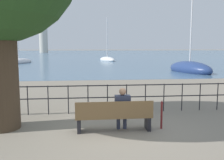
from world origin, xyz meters
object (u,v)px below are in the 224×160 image
at_px(sailboat_3, 190,68).
at_px(closed_umbrella, 162,113).
at_px(sailboat_2, 13,59).
at_px(harbor_lighthouse, 43,36).
at_px(seated_person_left, 122,107).
at_px(sailboat_1, 19,62).
at_px(park_bench, 114,116).
at_px(sailboat_0, 107,60).

bearing_deg(sailboat_3, closed_umbrella, -128.91).
distance_m(sailboat_2, harbor_lighthouse, 93.76).
height_order(seated_person_left, sailboat_1, sailboat_1).
distance_m(seated_person_left, sailboat_2, 45.88).
xyz_separation_m(park_bench, harbor_lighthouse, (-23.44, 136.41, 8.60)).
xyz_separation_m(closed_umbrella, sailboat_3, (8.19, 16.88, -0.10)).
height_order(closed_umbrella, harbor_lighthouse, harbor_lighthouse).
distance_m(park_bench, closed_umbrella, 1.43).
bearing_deg(sailboat_1, sailboat_2, 127.56).
distance_m(closed_umbrella, sailboat_1, 36.33).
xyz_separation_m(closed_umbrella, sailboat_2, (-16.09, 43.37, -0.19)).
relative_size(closed_umbrella, harbor_lighthouse, 0.04).
height_order(park_bench, sailboat_2, sailboat_2).
relative_size(park_bench, sailboat_0, 0.26).
xyz_separation_m(sailboat_2, harbor_lighthouse, (-8.77, 92.94, 8.76)).
relative_size(sailboat_1, sailboat_2, 1.06).
relative_size(sailboat_0, sailboat_3, 0.68).
bearing_deg(park_bench, sailboat_3, 60.50).
xyz_separation_m(park_bench, sailboat_1, (-11.25, 34.15, -0.15)).
relative_size(sailboat_0, sailboat_2, 0.77).
bearing_deg(closed_umbrella, sailboat_0, 87.16).
xyz_separation_m(park_bench, sailboat_3, (9.61, 16.98, -0.07)).
bearing_deg(sailboat_1, closed_umbrella, -52.16).
relative_size(closed_umbrella, sailboat_1, 0.07).
bearing_deg(harbor_lighthouse, sailboat_1, -83.20).
height_order(sailboat_0, harbor_lighthouse, harbor_lighthouse).
distance_m(seated_person_left, sailboat_3, 19.32).
distance_m(sailboat_0, sailboat_1, 15.73).
height_order(closed_umbrella, sailboat_2, sailboat_2).
xyz_separation_m(sailboat_0, sailboat_3, (6.22, -22.90, 0.09)).
xyz_separation_m(seated_person_left, sailboat_1, (-11.50, 34.07, -0.38)).
distance_m(park_bench, sailboat_3, 19.51).
bearing_deg(sailboat_2, seated_person_left, -75.08).
bearing_deg(park_bench, sailboat_2, 108.65).
bearing_deg(park_bench, harbor_lighthouse, 99.75).
xyz_separation_m(seated_person_left, sailboat_0, (3.14, 39.81, -0.40)).
distance_m(sailboat_0, harbor_lighthouse, 100.56).
height_order(closed_umbrella, sailboat_1, sailboat_1).
height_order(seated_person_left, sailboat_3, sailboat_3).
distance_m(sailboat_0, sailboat_2, 18.41).
xyz_separation_m(park_bench, closed_umbrella, (1.42, 0.10, 0.03)).
bearing_deg(closed_umbrella, sailboat_3, 64.13).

